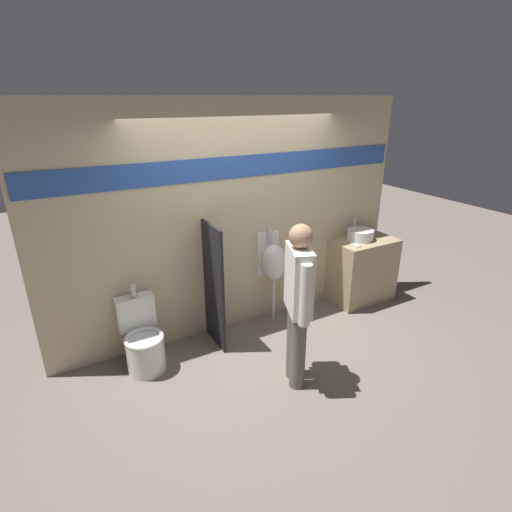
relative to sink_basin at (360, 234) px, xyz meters
name	(u,v)px	position (x,y,z in m)	size (l,w,h in m)	color
ground_plane	(263,344)	(-1.72, -0.36, -0.96)	(16.00, 16.00, 0.00)	#70665B
display_wall	(238,219)	(-1.72, 0.24, 0.40)	(4.50, 0.07, 2.70)	beige
sink_counter	(362,270)	(0.05, -0.05, -0.51)	(0.87, 0.53, 0.89)	tan
sink_basin	(360,234)	(0.00, 0.00, 0.00)	(0.36, 0.36, 0.28)	white
cell_phone	(356,245)	(-0.21, -0.16, -0.06)	(0.07, 0.14, 0.01)	#B7B7BC
divider_near_counter	(214,287)	(-2.17, -0.04, -0.24)	(0.03, 0.51, 1.44)	black
urinal_near_counter	(273,262)	(-1.33, 0.07, -0.16)	(0.31, 0.31, 1.20)	silver
toilet	(143,342)	(-3.02, -0.09, -0.66)	(0.41, 0.57, 0.89)	white
person_in_vest	(298,300)	(-1.75, -1.06, -0.04)	(0.32, 0.55, 1.66)	#666056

